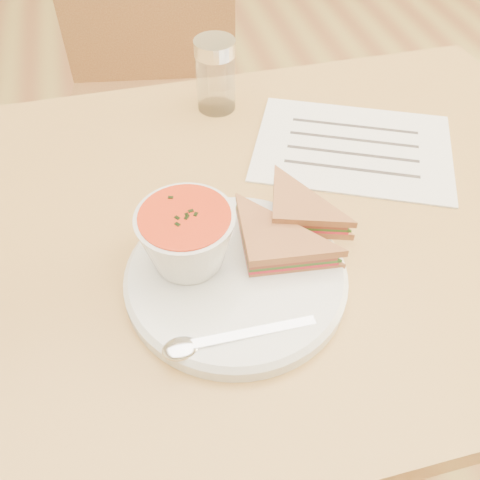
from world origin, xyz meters
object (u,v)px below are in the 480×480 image
object	(u,v)px
soup_bowl	(187,241)
chair_far	(153,118)
dining_table	(250,361)
condiment_shaker	(216,75)
plate	(236,278)

from	to	relation	value
soup_bowl	chair_far	bearing A→B (deg)	88.23
dining_table	condiment_shaker	xyz separation A→B (m)	(0.01, 0.26, 0.43)
soup_bowl	condiment_shaker	bearing A→B (deg)	72.33
dining_table	chair_far	distance (m)	0.66
chair_far	condiment_shaker	size ratio (longest dim) A/B	8.45
dining_table	chair_far	size ratio (longest dim) A/B	1.03
dining_table	soup_bowl	world-z (taller)	soup_bowl
plate	soup_bowl	xyz separation A→B (m)	(-0.05, 0.03, 0.05)
plate	condiment_shaker	distance (m)	0.37
dining_table	plate	bearing A→B (deg)	-115.64
chair_far	condiment_shaker	world-z (taller)	chair_far
dining_table	soup_bowl	xyz separation A→B (m)	(-0.10, -0.07, 0.43)
plate	condiment_shaker	world-z (taller)	condiment_shaker
plate	dining_table	bearing A→B (deg)	64.36
dining_table	plate	distance (m)	0.40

